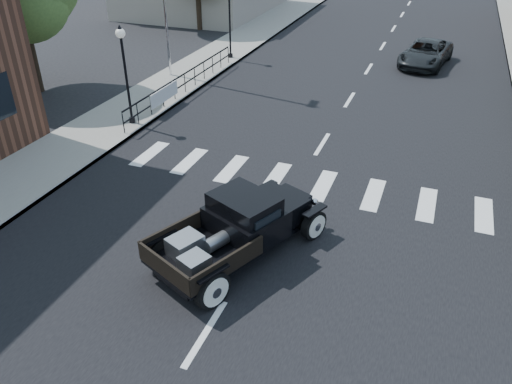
% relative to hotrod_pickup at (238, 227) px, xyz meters
% --- Properties ---
extents(ground, '(120.00, 120.00, 0.00)m').
position_rel_hotrod_pickup_xyz_m(ground, '(0.38, 0.22, -0.86)').
color(ground, black).
rests_on(ground, ground).
extents(road, '(14.00, 80.00, 0.02)m').
position_rel_hotrod_pickup_xyz_m(road, '(0.38, 15.22, -0.85)').
color(road, black).
rests_on(road, ground).
extents(road_markings, '(12.00, 60.00, 0.06)m').
position_rel_hotrod_pickup_xyz_m(road_markings, '(0.38, 10.22, -0.86)').
color(road_markings, silver).
rests_on(road_markings, ground).
extents(sidewalk_left, '(3.00, 80.00, 0.15)m').
position_rel_hotrod_pickup_xyz_m(sidewalk_left, '(-8.12, 15.22, -0.78)').
color(sidewalk_left, gray).
rests_on(sidewalk_left, ground).
extents(railing, '(0.08, 10.00, 1.00)m').
position_rel_hotrod_pickup_xyz_m(railing, '(-6.92, 10.22, -0.21)').
color(railing, black).
rests_on(railing, sidewalk_left).
extents(banner, '(0.04, 2.20, 0.60)m').
position_rel_hotrod_pickup_xyz_m(banner, '(-6.84, 8.22, -0.41)').
color(banner, silver).
rests_on(banner, sidewalk_left).
extents(lamp_post_b, '(0.36, 0.36, 3.82)m').
position_rel_hotrod_pickup_xyz_m(lamp_post_b, '(-7.22, 6.22, 1.20)').
color(lamp_post_b, black).
rests_on(lamp_post_b, sidewalk_left).
extents(lamp_post_c, '(0.36, 0.36, 3.82)m').
position_rel_hotrod_pickup_xyz_m(lamp_post_c, '(-7.22, 16.22, 1.20)').
color(lamp_post_c, black).
rests_on(lamp_post_c, sidewalk_left).
extents(big_tree_near, '(5.55, 5.55, 8.16)m').
position_rel_hotrod_pickup_xyz_m(big_tree_near, '(-13.62, 8.22, 3.22)').
color(big_tree_near, '#43632A').
rests_on(big_tree_near, ground).
extents(hotrod_pickup, '(4.11, 5.46, 1.72)m').
position_rel_hotrod_pickup_xyz_m(hotrod_pickup, '(0.00, 0.00, 0.00)').
color(hotrod_pickup, black).
rests_on(hotrod_pickup, ground).
extents(second_car, '(2.85, 4.93, 1.29)m').
position_rel_hotrod_pickup_xyz_m(second_car, '(3.08, 19.03, -0.21)').
color(second_car, black).
rests_on(second_car, ground).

